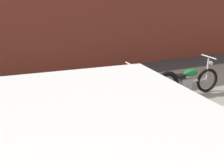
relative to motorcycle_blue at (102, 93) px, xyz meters
The scene contains 4 objects.
ground_plane 1.48m from the motorcycle_blue, 104.74° to the right, with size 80.00×80.00×0.00m, color #38383A.
sidewalk_slab 0.65m from the motorcycle_blue, 134.75° to the left, with size 36.00×3.50×0.01m, color gray.
motorcycle_blue is the anchor object (origin of this frame).
motorcycle_green 2.32m from the motorcycle_blue, ahead, with size 2.01×0.58×1.03m.
Camera 1 is at (-1.83, -4.06, 2.59)m, focal length 42.80 mm.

